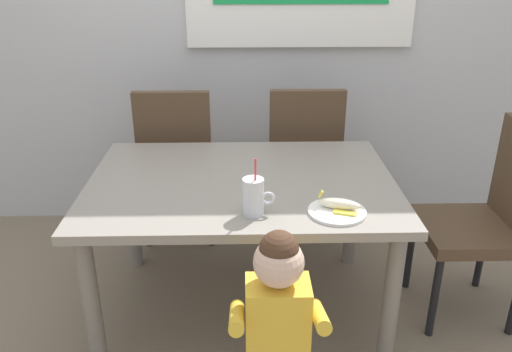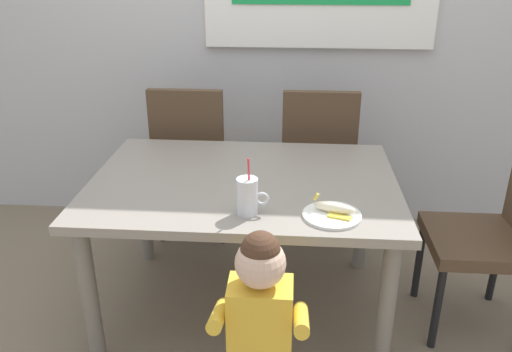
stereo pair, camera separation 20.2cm
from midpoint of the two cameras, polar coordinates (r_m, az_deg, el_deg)
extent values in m
plane|color=#7A6B56|center=(2.72, 0.99, -14.15)|extent=(24.00, 24.00, 0.00)
cube|color=gray|center=(2.36, 1.11, -0.82)|extent=(1.38, 0.99, 0.04)
cylinder|color=slate|center=(2.30, -15.33, -12.70)|extent=(0.07, 0.07, 0.67)
cylinder|color=slate|center=(2.24, 16.66, -14.02)|extent=(0.07, 0.07, 0.67)
cylinder|color=slate|center=(2.97, -10.31, -3.36)|extent=(0.07, 0.07, 0.67)
cylinder|color=slate|center=(2.93, 13.57, -4.13)|extent=(0.07, 0.07, 0.67)
cube|color=#4C3826|center=(3.23, -4.91, 1.45)|extent=(0.44, 0.44, 0.06)
cube|color=#4C3826|center=(2.95, -5.68, 4.84)|extent=(0.42, 0.05, 0.48)
cylinder|color=black|center=(3.47, -1.19, -1.12)|extent=(0.04, 0.04, 0.42)
cylinder|color=black|center=(3.53, -7.35, -0.92)|extent=(0.04, 0.04, 0.42)
cylinder|color=black|center=(3.13, -1.85, -4.03)|extent=(0.04, 0.04, 0.42)
cylinder|color=black|center=(3.19, -8.65, -3.75)|extent=(0.04, 0.04, 0.42)
cube|color=#4C3826|center=(3.22, 8.43, 1.18)|extent=(0.44, 0.44, 0.06)
cube|color=#4C3826|center=(2.93, 8.98, 4.56)|extent=(0.42, 0.05, 0.48)
cylinder|color=black|center=(3.50, 11.11, -1.36)|extent=(0.04, 0.04, 0.42)
cylinder|color=black|center=(3.48, 4.89, -1.18)|extent=(0.04, 0.04, 0.42)
cylinder|color=black|center=(3.17, 11.82, -4.26)|extent=(0.04, 0.04, 0.42)
cylinder|color=black|center=(3.14, 4.91, -4.10)|extent=(0.04, 0.04, 0.42)
cube|color=#4C3826|center=(2.62, 25.14, -6.51)|extent=(0.44, 0.44, 0.06)
cylinder|color=black|center=(2.83, 19.41, -8.83)|extent=(0.04, 0.04, 0.42)
cylinder|color=black|center=(2.53, 21.48, -13.41)|extent=(0.04, 0.04, 0.42)
cylinder|color=black|center=(2.95, 26.62, -8.68)|extent=(0.04, 0.04, 0.42)
cube|color=gold|center=(1.86, 3.69, -15.65)|extent=(0.22, 0.15, 0.30)
sphere|color=beige|center=(1.72, 3.90, -9.59)|extent=(0.17, 0.17, 0.17)
sphere|color=#472D1E|center=(1.69, 3.94, -8.26)|extent=(0.13, 0.13, 0.13)
cylinder|color=gold|center=(1.83, -0.84, -15.15)|extent=(0.05, 0.24, 0.13)
cylinder|color=gold|center=(1.83, 8.26, -15.41)|extent=(0.05, 0.24, 0.13)
cylinder|color=silver|center=(2.02, 1.91, -2.32)|extent=(0.08, 0.08, 0.15)
cylinder|color=beige|center=(2.03, 1.90, -3.07)|extent=(0.07, 0.07, 0.08)
torus|color=silver|center=(2.02, 3.55, -2.56)|extent=(0.06, 0.01, 0.06)
cylinder|color=#E5333F|center=(1.98, 2.16, -0.65)|extent=(0.01, 0.07, 0.21)
cylinder|color=white|center=(2.06, 11.12, -4.31)|extent=(0.23, 0.23, 0.01)
ellipsoid|color=#F4EAC6|center=(2.06, 11.39, -3.48)|extent=(0.18, 0.10, 0.04)
cube|color=yellow|center=(2.04, 11.96, -4.46)|extent=(0.10, 0.06, 0.01)
cube|color=yellow|center=(2.10, 12.10, -3.54)|extent=(0.10, 0.06, 0.01)
cylinder|color=yellow|center=(2.06, 9.43, -2.31)|extent=(0.03, 0.02, 0.03)
camera|label=1|loc=(0.10, -87.41, 1.14)|focal=36.52mm
camera|label=2|loc=(0.10, 92.59, -1.14)|focal=36.52mm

